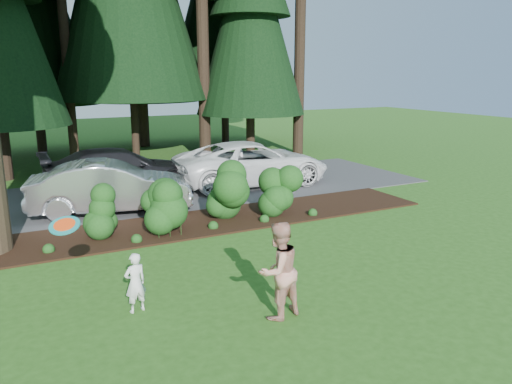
{
  "coord_description": "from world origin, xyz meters",
  "views": [
    {
      "loc": [
        -3.93,
        -9.67,
        4.22
      ],
      "look_at": [
        1.6,
        1.18,
        1.3
      ],
      "focal_mm": 35.0,
      "sensor_mm": 36.0,
      "label": 1
    }
  ],
  "objects_px": {
    "car_dark_suv": "(120,170)",
    "frisbee": "(65,225)",
    "adult": "(278,271)",
    "car_silver_wagon": "(111,187)",
    "car_white_suv": "(252,163)",
    "child": "(135,283)"
  },
  "relations": [
    {
      "from": "car_dark_suv",
      "to": "frisbee",
      "type": "height_order",
      "value": "frisbee"
    },
    {
      "from": "frisbee",
      "to": "adult",
      "type": "bearing_deg",
      "value": -24.29
    },
    {
      "from": "car_silver_wagon",
      "to": "car_white_suv",
      "type": "bearing_deg",
      "value": -62.41
    },
    {
      "from": "child",
      "to": "frisbee",
      "type": "height_order",
      "value": "frisbee"
    },
    {
      "from": "car_silver_wagon",
      "to": "car_white_suv",
      "type": "xyz_separation_m",
      "value": [
        5.62,
        1.59,
        0.03
      ]
    },
    {
      "from": "car_silver_wagon",
      "to": "adult",
      "type": "xyz_separation_m",
      "value": [
        1.25,
        -8.18,
        0.05
      ]
    },
    {
      "from": "frisbee",
      "to": "car_white_suv",
      "type": "bearing_deg",
      "value": 47.35
    },
    {
      "from": "adult",
      "to": "frisbee",
      "type": "height_order",
      "value": "frisbee"
    },
    {
      "from": "car_white_suv",
      "to": "car_dark_suv",
      "type": "bearing_deg",
      "value": 79.63
    },
    {
      "from": "car_silver_wagon",
      "to": "car_dark_suv",
      "type": "distance_m",
      "value": 2.86
    },
    {
      "from": "adult",
      "to": "car_dark_suv",
      "type": "bearing_deg",
      "value": -101.68
    },
    {
      "from": "adult",
      "to": "frisbee",
      "type": "bearing_deg",
      "value": -38.02
    },
    {
      "from": "car_white_suv",
      "to": "adult",
      "type": "relative_size",
      "value": 3.41
    },
    {
      "from": "car_silver_wagon",
      "to": "child",
      "type": "distance_m",
      "value": 6.91
    },
    {
      "from": "adult",
      "to": "frisbee",
      "type": "xyz_separation_m",
      "value": [
        -3.27,
        1.47,
        0.88
      ]
    },
    {
      "from": "adult",
      "to": "child",
      "type": "bearing_deg",
      "value": -45.17
    },
    {
      "from": "car_dark_suv",
      "to": "car_white_suv",
      "type": "bearing_deg",
      "value": -103.05
    },
    {
      "from": "car_white_suv",
      "to": "car_dark_suv",
      "type": "xyz_separation_m",
      "value": [
        -4.76,
        1.14,
        -0.05
      ]
    },
    {
      "from": "car_silver_wagon",
      "to": "frisbee",
      "type": "bearing_deg",
      "value": 175.12
    },
    {
      "from": "child",
      "to": "frisbee",
      "type": "xyz_separation_m",
      "value": [
        -1.08,
        0.14,
        1.19
      ]
    },
    {
      "from": "child",
      "to": "adult",
      "type": "xyz_separation_m",
      "value": [
        2.18,
        -1.34,
        0.31
      ]
    },
    {
      "from": "adult",
      "to": "frisbee",
      "type": "relative_size",
      "value": 3.29
    }
  ]
}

